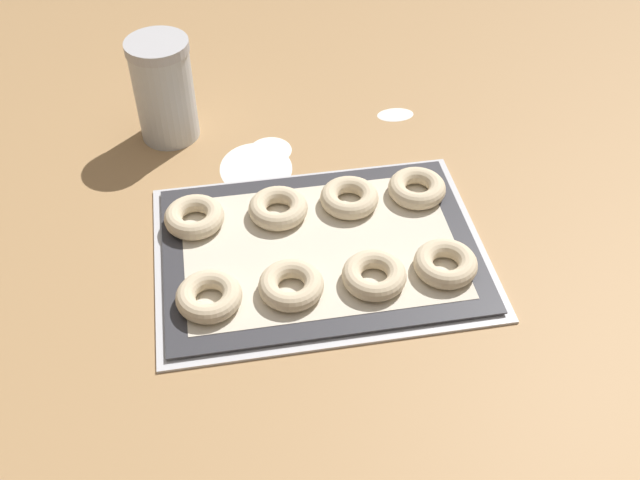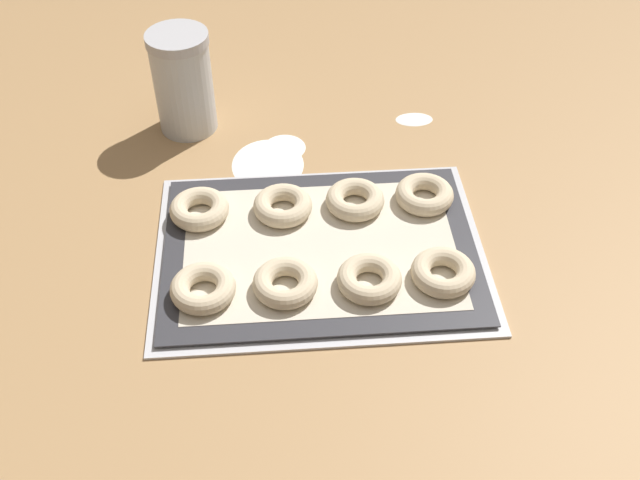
# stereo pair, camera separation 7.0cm
# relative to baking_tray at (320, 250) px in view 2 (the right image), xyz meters

# --- Properties ---
(ground_plane) EXTENTS (2.80, 2.80, 0.00)m
(ground_plane) POSITION_rel_baking_tray_xyz_m (-0.01, 0.01, -0.00)
(ground_plane) COLOR #A87F51
(baking_tray) EXTENTS (0.46, 0.34, 0.01)m
(baking_tray) POSITION_rel_baking_tray_xyz_m (0.00, 0.00, 0.00)
(baking_tray) COLOR silver
(baking_tray) RESTS_ON ground_plane
(baking_mat) EXTENTS (0.43, 0.31, 0.00)m
(baking_mat) POSITION_rel_baking_tray_xyz_m (0.00, -0.00, 0.01)
(baking_mat) COLOR #333338
(baking_mat) RESTS_ON baking_tray
(bagel_front_far_left) EXTENTS (0.09, 0.09, 0.03)m
(bagel_front_far_left) POSITION_rel_baking_tray_xyz_m (-0.16, -0.08, 0.02)
(bagel_front_far_left) COLOR beige
(bagel_front_far_left) RESTS_ON baking_mat
(bagel_front_mid_left) EXTENTS (0.09, 0.09, 0.03)m
(bagel_front_mid_left) POSITION_rel_baking_tray_xyz_m (-0.05, -0.08, 0.02)
(bagel_front_mid_left) COLOR beige
(bagel_front_mid_left) RESTS_ON baking_mat
(bagel_front_mid_right) EXTENTS (0.09, 0.09, 0.03)m
(bagel_front_mid_right) POSITION_rel_baking_tray_xyz_m (0.06, -0.08, 0.02)
(bagel_front_mid_right) COLOR beige
(bagel_front_mid_right) RESTS_ON baking_mat
(bagel_front_far_right) EXTENTS (0.09, 0.09, 0.03)m
(bagel_front_far_right) POSITION_rel_baking_tray_xyz_m (0.16, -0.07, 0.02)
(bagel_front_far_right) COLOR beige
(bagel_front_far_right) RESTS_ON baking_mat
(bagel_back_far_left) EXTENTS (0.09, 0.09, 0.03)m
(bagel_back_far_left) POSITION_rel_baking_tray_xyz_m (-0.17, 0.08, 0.02)
(bagel_back_far_left) COLOR beige
(bagel_back_far_left) RESTS_ON baking_mat
(bagel_back_mid_left) EXTENTS (0.09, 0.09, 0.03)m
(bagel_back_mid_left) POSITION_rel_baking_tray_xyz_m (-0.05, 0.07, 0.02)
(bagel_back_mid_left) COLOR beige
(bagel_back_mid_left) RESTS_ON baking_mat
(bagel_back_mid_right) EXTENTS (0.09, 0.09, 0.03)m
(bagel_back_mid_right) POSITION_rel_baking_tray_xyz_m (0.06, 0.08, 0.02)
(bagel_back_mid_right) COLOR beige
(bagel_back_mid_right) RESTS_ON baking_mat
(bagel_back_far_right) EXTENTS (0.09, 0.09, 0.03)m
(bagel_back_far_right) POSITION_rel_baking_tray_xyz_m (0.16, 0.08, 0.02)
(bagel_back_far_right) COLOR beige
(bagel_back_far_right) RESTS_ON baking_mat
(flour_canister) EXTENTS (0.10, 0.10, 0.17)m
(flour_canister) POSITION_rel_baking_tray_xyz_m (-0.20, 0.32, 0.08)
(flour_canister) COLOR silver
(flour_canister) RESTS_ON ground_plane
(flour_patch_near) EXTENTS (0.07, 0.07, 0.00)m
(flour_patch_near) POSITION_rel_baking_tray_xyz_m (-0.04, 0.24, -0.00)
(flour_patch_near) COLOR white
(flour_patch_near) RESTS_ON ground_plane
(flour_patch_far) EXTENTS (0.11, 0.13, 0.00)m
(flour_patch_far) POSITION_rel_baking_tray_xyz_m (-0.07, 0.20, -0.00)
(flour_patch_far) COLOR white
(flour_patch_far) RESTS_ON ground_plane
(flour_patch_side) EXTENTS (0.06, 0.04, 0.00)m
(flour_patch_side) POSITION_rel_baking_tray_xyz_m (0.18, 0.31, -0.00)
(flour_patch_side) COLOR white
(flour_patch_side) RESTS_ON ground_plane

